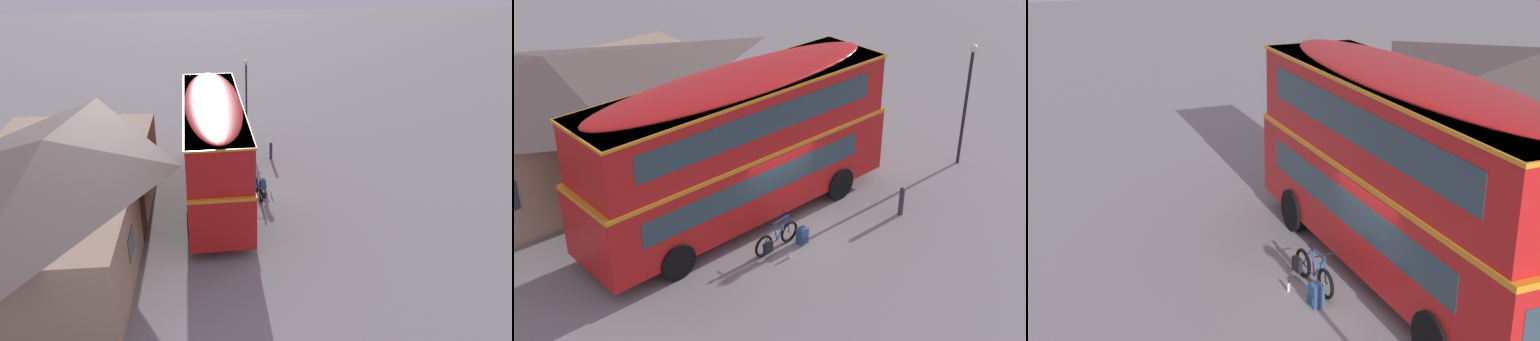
# 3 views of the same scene
# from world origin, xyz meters

# --- Properties ---
(ground_plane) EXTENTS (120.00, 120.00, 0.00)m
(ground_plane) POSITION_xyz_m (0.00, 0.00, 0.00)
(ground_plane) COLOR gray
(double_decker_bus) EXTENTS (10.44, 2.78, 4.79)m
(double_decker_bus) POSITION_xyz_m (-0.64, 1.42, 2.64)
(double_decker_bus) COLOR black
(double_decker_bus) RESTS_ON ground
(touring_bicycle) EXTENTS (1.74, 0.54, 1.01)m
(touring_bicycle) POSITION_xyz_m (-0.93, -0.59, 0.37)
(touring_bicycle) COLOR black
(touring_bicycle) RESTS_ON ground
(backpack_on_ground) EXTENTS (0.32, 0.33, 0.56)m
(backpack_on_ground) POSITION_xyz_m (-0.11, -0.84, 0.29)
(backpack_on_ground) COLOR #2D4C7A
(backpack_on_ground) RESTS_ON ground
(water_bottle_clear_plastic) EXTENTS (0.07, 0.07, 0.24)m
(water_bottle_clear_plastic) POSITION_xyz_m (-0.89, -1.15, 0.11)
(water_bottle_clear_plastic) COLOR silver
(water_bottle_clear_plastic) RESTS_ON ground
(pub_building) EXTENTS (13.25, 7.43, 4.32)m
(pub_building) POSITION_xyz_m (-3.56, 7.77, 2.20)
(pub_building) COLOR tan
(pub_building) RESTS_ON ground
(street_lamp) EXTENTS (0.28, 0.28, 4.43)m
(street_lamp) POSITION_xyz_m (7.62, -0.81, 2.75)
(street_lamp) COLOR black
(street_lamp) RESTS_ON ground
(kerb_bollard) EXTENTS (0.16, 0.16, 0.97)m
(kerb_bollard) POSITION_xyz_m (3.34, -1.72, 0.50)
(kerb_bollard) COLOR #333338
(kerb_bollard) RESTS_ON ground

